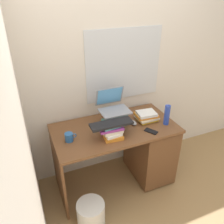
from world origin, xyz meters
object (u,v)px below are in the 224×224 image
object	(u,v)px
book_stack_tall	(115,118)
cell_phone	(151,131)
mug	(69,137)
book_stack_keyboard_riser	(112,131)
wastebasket	(91,214)
book_stack_side	(147,116)
keyboard	(111,124)
computer_mouse	(133,123)
laptop	(113,105)
water_bottle	(167,115)
desk	(141,148)

from	to	relation	value
book_stack_tall	cell_phone	world-z (taller)	book_stack_tall
mug	cell_phone	distance (m)	0.84
mug	cell_phone	world-z (taller)	mug
book_stack_keyboard_riser	wastebasket	distance (m)	0.84
book_stack_side	mug	distance (m)	0.89
keyboard	wastebasket	bearing A→B (deg)	-138.19
book_stack_keyboard_riser	computer_mouse	size ratio (longest dim) A/B	2.35
book_stack_side	laptop	size ratio (longest dim) A/B	0.81
book_stack_side	laptop	distance (m)	0.42
wastebasket	computer_mouse	bearing A→B (deg)	33.38
water_bottle	cell_phone	size ratio (longest dim) A/B	1.66
keyboard	book_stack_side	bearing A→B (deg)	17.78
book_stack_keyboard_riser	book_stack_side	bearing A→B (deg)	17.24
water_bottle	cell_phone	world-z (taller)	water_bottle
desk	water_bottle	xyz separation A→B (m)	(0.21, -0.12, 0.47)
laptop	mug	size ratio (longest dim) A/B	2.68
book_stack_tall	water_bottle	world-z (taller)	water_bottle
book_stack_side	keyboard	size ratio (longest dim) A/B	0.60
computer_mouse	wastebasket	distance (m)	1.02
laptop	book_stack_tall	bearing A→B (deg)	-91.40
book_stack_keyboard_riser	laptop	distance (m)	0.32
book_stack_side	book_stack_keyboard_riser	bearing A→B (deg)	-162.76
keyboard	wastebasket	distance (m)	0.91
keyboard	computer_mouse	size ratio (longest dim) A/B	4.04
laptop	wastebasket	bearing A→B (deg)	-129.77
book_stack_side	wastebasket	bearing A→B (deg)	-151.61
cell_phone	computer_mouse	bearing A→B (deg)	85.32
book_stack_keyboard_riser	laptop	bearing A→B (deg)	65.19
book_stack_keyboard_riser	keyboard	world-z (taller)	keyboard
desk	cell_phone	bearing A→B (deg)	-95.39
book_stack_side	computer_mouse	distance (m)	0.18
keyboard	mug	size ratio (longest dim) A/B	3.63
mug	water_bottle	xyz separation A→B (m)	(1.05, -0.10, 0.07)
cell_phone	wastebasket	size ratio (longest dim) A/B	0.49
water_bottle	wastebasket	size ratio (longest dim) A/B	0.82
cell_phone	wastebasket	distance (m)	1.02
water_bottle	book_stack_side	bearing A→B (deg)	135.00
desk	cell_phone	size ratio (longest dim) A/B	9.71
computer_mouse	mug	xyz separation A→B (m)	(-0.72, -0.03, 0.03)
mug	book_stack_tall	bearing A→B (deg)	10.94
mug	cell_phone	xyz separation A→B (m)	(0.82, -0.17, -0.04)
mug	water_bottle	world-z (taller)	water_bottle
book_stack_tall	keyboard	xyz separation A→B (m)	(-0.12, -0.20, 0.07)
book_stack_side	computer_mouse	bearing A→B (deg)	-174.34
book_stack_tall	cell_phone	distance (m)	0.41
desk	water_bottle	size ratio (longest dim) A/B	5.83
book_stack_keyboard_riser	wastebasket	xyz separation A→B (m)	(-0.35, -0.30, -0.70)
wastebasket	book_stack_side	bearing A→B (deg)	28.39
desk	book_stack_tall	distance (m)	0.54
book_stack_tall	laptop	size ratio (longest dim) A/B	0.81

